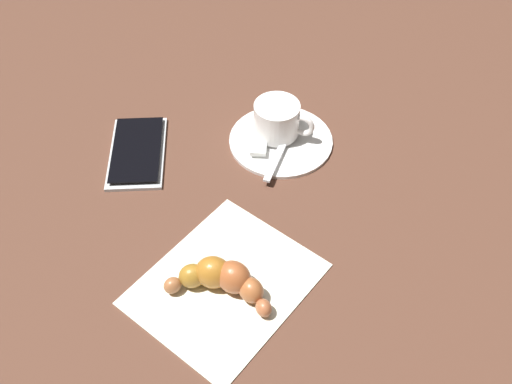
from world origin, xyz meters
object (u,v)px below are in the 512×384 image
at_px(saucer, 281,139).
at_px(croissant, 222,279).
at_px(napkin, 225,283).
at_px(cell_phone, 136,152).
at_px(espresso_cup, 278,119).
at_px(sugar_packet, 259,138).
at_px(teaspoon, 287,135).

relative_size(saucer, croissant, 1.14).
xyz_separation_m(napkin, croissant, (-0.01, -0.00, 0.02)).
distance_m(croissant, cell_phone, 0.24).
bearing_deg(saucer, cell_phone, 127.28).
relative_size(espresso_cup, sugar_packet, 1.34).
bearing_deg(croissant, napkin, 10.41).
bearing_deg(espresso_cup, teaspoon, -92.18).
bearing_deg(saucer, teaspoon, -53.92).
distance_m(espresso_cup, croissant, 0.25).
xyz_separation_m(sugar_packet, napkin, (-0.21, -0.08, -0.01)).
distance_m(teaspoon, cell_phone, 0.20).
bearing_deg(napkin, cell_phone, 61.46).
distance_m(teaspoon, sugar_packet, 0.04).
relative_size(saucer, cell_phone, 0.93).
distance_m(sugar_packet, napkin, 0.23).
distance_m(espresso_cup, sugar_packet, 0.04).
xyz_separation_m(saucer, sugar_packet, (-0.02, 0.02, 0.01)).
relative_size(teaspoon, cell_phone, 0.90).
height_order(espresso_cup, teaspoon, espresso_cup).
height_order(croissant, cell_phone, croissant).
bearing_deg(sugar_packet, teaspoon, 104.52).
height_order(teaspoon, cell_phone, teaspoon).
relative_size(saucer, teaspoon, 1.04).
height_order(teaspoon, napkin, teaspoon).
distance_m(saucer, croissant, 0.25).
bearing_deg(sugar_packet, napkin, -6.59).
xyz_separation_m(espresso_cup, sugar_packet, (-0.03, 0.01, -0.02)).
xyz_separation_m(napkin, cell_phone, (0.11, 0.21, 0.00)).
bearing_deg(napkin, saucer, 13.34).
xyz_separation_m(sugar_packet, croissant, (-0.22, -0.08, 0.01)).
height_order(sugar_packet, croissant, croissant).
xyz_separation_m(teaspoon, napkin, (-0.24, -0.05, -0.01)).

